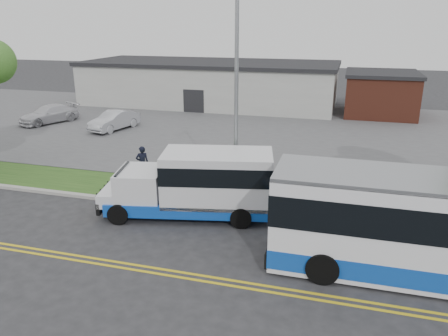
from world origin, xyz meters
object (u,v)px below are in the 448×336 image
(streetlight_near, at_px, (236,90))
(shuttle_bus, at_px, (200,182))
(parked_car_b, at_px, (49,114))
(pedestrian, at_px, (142,163))
(parked_car_a, at_px, (114,120))

(streetlight_near, distance_m, shuttle_bus, 4.32)
(parked_car_b, bearing_deg, shuttle_bus, -14.39)
(streetlight_near, bearing_deg, shuttle_bus, -117.66)
(streetlight_near, relative_size, pedestrian, 5.18)
(shuttle_bus, relative_size, pedestrian, 4.26)
(shuttle_bus, distance_m, parked_car_b, 22.72)
(streetlight_near, height_order, parked_car_b, streetlight_near)
(pedestrian, relative_size, parked_car_b, 0.37)
(pedestrian, xyz_separation_m, parked_car_b, (-13.69, 10.54, -0.20))
(shuttle_bus, xyz_separation_m, parked_car_b, (-18.05, 13.79, -0.72))
(streetlight_near, distance_m, pedestrian, 6.96)
(streetlight_near, relative_size, shuttle_bus, 1.22)
(shuttle_bus, distance_m, parked_car_a, 17.46)
(pedestrian, bearing_deg, streetlight_near, 131.48)
(shuttle_bus, relative_size, parked_car_b, 1.57)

